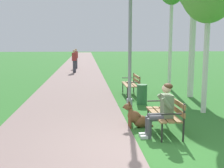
% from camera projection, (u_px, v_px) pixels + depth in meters
% --- Properties ---
extents(ground_plane, '(120.00, 120.00, 0.00)m').
position_uv_depth(ground_plane, '(148.00, 152.00, 5.60)').
color(ground_plane, '#33752D').
extents(paved_path, '(3.27, 60.00, 0.04)m').
position_uv_depth(paved_path, '(80.00, 63.00, 29.07)').
color(paved_path, gray).
rests_on(paved_path, ground).
extents(park_bench_near, '(0.55, 1.50, 0.85)m').
position_uv_depth(park_bench_near, '(167.00, 111.00, 6.75)').
color(park_bench_near, olive).
rests_on(park_bench_near, ground).
extents(park_bench_mid, '(0.55, 1.50, 0.85)m').
position_uv_depth(park_bench_mid, '(132.00, 83.00, 11.53)').
color(park_bench_mid, olive).
rests_on(park_bench_mid, ground).
extents(person_seated_on_near_bench, '(0.74, 0.49, 1.25)m').
position_uv_depth(person_seated_on_near_bench, '(162.00, 108.00, 6.38)').
color(person_seated_on_near_bench, '#4C4C51').
rests_on(person_seated_on_near_bench, ground).
extents(dog_brown, '(0.83, 0.31, 0.71)m').
position_uv_depth(dog_brown, '(137.00, 118.00, 7.13)').
color(dog_brown, brown).
rests_on(dog_brown, ground).
extents(lamp_post_near, '(0.24, 0.24, 4.19)m').
position_uv_depth(lamp_post_near, '(130.00, 42.00, 9.02)').
color(lamp_post_near, gray).
rests_on(lamp_post_near, ground).
extents(litter_bin, '(0.36, 0.36, 0.70)m').
position_uv_depth(litter_bin, '(142.00, 94.00, 9.83)').
color(litter_bin, '#2D6638').
rests_on(litter_bin, ground).
extents(pedestrian_distant, '(0.32, 0.22, 1.65)m').
position_uv_depth(pedestrian_distant, '(74.00, 61.00, 19.65)').
color(pedestrian_distant, '#383842').
rests_on(pedestrian_distant, ground).
extents(pedestrian_further_distant, '(0.32, 0.22, 1.65)m').
position_uv_depth(pedestrian_further_distant, '(76.00, 59.00, 22.70)').
color(pedestrian_further_distant, '#383842').
rests_on(pedestrian_further_distant, ground).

